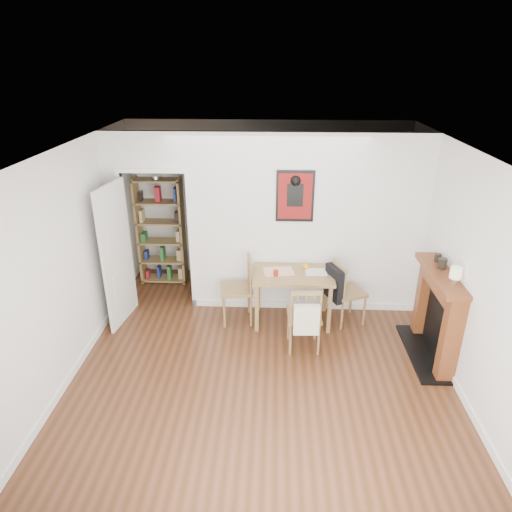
{
  "coord_description": "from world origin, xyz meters",
  "views": [
    {
      "loc": [
        0.13,
        -4.69,
        3.51
      ],
      "look_at": [
        -0.1,
        0.6,
        1.18
      ],
      "focal_mm": 32.0,
      "sensor_mm": 36.0,
      "label": 1
    }
  ],
  "objects_px": {
    "bookshelf": "(161,232)",
    "ceramic_jar_a": "(442,264)",
    "dining_table": "(293,279)",
    "ceramic_jar_b": "(438,258)",
    "chair_front": "(304,316)",
    "chair_left": "(237,290)",
    "orange_fruit": "(306,266)",
    "mantel_lamp": "(456,274)",
    "fireplace": "(438,312)",
    "notebook": "(316,272)",
    "chair_right": "(347,292)",
    "red_glass": "(276,273)"
  },
  "relations": [
    {
      "from": "red_glass",
      "to": "ceramic_jar_a",
      "type": "xyz_separation_m",
      "value": [
        1.99,
        -0.54,
        0.43
      ]
    },
    {
      "from": "notebook",
      "to": "mantel_lamp",
      "type": "height_order",
      "value": "mantel_lamp"
    },
    {
      "from": "dining_table",
      "to": "fireplace",
      "type": "bearing_deg",
      "value": -22.66
    },
    {
      "from": "ceramic_jar_a",
      "to": "bookshelf",
      "type": "bearing_deg",
      "value": 154.84
    },
    {
      "from": "mantel_lamp",
      "to": "ceramic_jar_a",
      "type": "bearing_deg",
      "value": 90.76
    },
    {
      "from": "dining_table",
      "to": "ceramic_jar_b",
      "type": "relative_size",
      "value": 10.72
    },
    {
      "from": "chair_left",
      "to": "orange_fruit",
      "type": "bearing_deg",
      "value": 9.49
    },
    {
      "from": "bookshelf",
      "to": "notebook",
      "type": "xyz_separation_m",
      "value": [
        2.43,
        -1.15,
        -0.12
      ]
    },
    {
      "from": "chair_right",
      "to": "orange_fruit",
      "type": "distance_m",
      "value": 0.67
    },
    {
      "from": "orange_fruit",
      "to": "ceramic_jar_a",
      "type": "distance_m",
      "value": 1.8
    },
    {
      "from": "dining_table",
      "to": "chair_front",
      "type": "bearing_deg",
      "value": -79.17
    },
    {
      "from": "fireplace",
      "to": "notebook",
      "type": "bearing_deg",
      "value": 151.78
    },
    {
      "from": "dining_table",
      "to": "chair_left",
      "type": "distance_m",
      "value": 0.81
    },
    {
      "from": "orange_fruit",
      "to": "notebook",
      "type": "xyz_separation_m",
      "value": [
        0.14,
        -0.1,
        -0.04
      ]
    },
    {
      "from": "bookshelf",
      "to": "orange_fruit",
      "type": "relative_size",
      "value": 20.72
    },
    {
      "from": "ceramic_jar_b",
      "to": "chair_front",
      "type": "bearing_deg",
      "value": -171.66
    },
    {
      "from": "chair_front",
      "to": "notebook",
      "type": "xyz_separation_m",
      "value": [
        0.19,
        0.7,
        0.29
      ]
    },
    {
      "from": "dining_table",
      "to": "chair_front",
      "type": "distance_m",
      "value": 0.7
    },
    {
      "from": "red_glass",
      "to": "orange_fruit",
      "type": "relative_size",
      "value": 0.98
    },
    {
      "from": "bookshelf",
      "to": "orange_fruit",
      "type": "distance_m",
      "value": 2.53
    },
    {
      "from": "chair_front",
      "to": "ceramic_jar_a",
      "type": "distance_m",
      "value": 1.79
    },
    {
      "from": "chair_left",
      "to": "bookshelf",
      "type": "bearing_deg",
      "value": 137.62
    },
    {
      "from": "mantel_lamp",
      "to": "fireplace",
      "type": "bearing_deg",
      "value": 89.01
    },
    {
      "from": "fireplace",
      "to": "ceramic_jar_b",
      "type": "xyz_separation_m",
      "value": [
        0.0,
        0.32,
        0.6
      ]
    },
    {
      "from": "chair_left",
      "to": "ceramic_jar_a",
      "type": "bearing_deg",
      "value": -13.4
    },
    {
      "from": "dining_table",
      "to": "chair_left",
      "type": "xyz_separation_m",
      "value": [
        -0.79,
        -0.02,
        -0.18
      ]
    },
    {
      "from": "dining_table",
      "to": "ceramic_jar_a",
      "type": "bearing_deg",
      "value": -19.58
    },
    {
      "from": "fireplace",
      "to": "mantel_lamp",
      "type": "distance_m",
      "value": 0.73
    },
    {
      "from": "chair_front",
      "to": "orange_fruit",
      "type": "distance_m",
      "value": 0.87
    },
    {
      "from": "bookshelf",
      "to": "red_glass",
      "type": "height_order",
      "value": "bookshelf"
    },
    {
      "from": "chair_left",
      "to": "chair_front",
      "type": "xyz_separation_m",
      "value": [
        0.91,
        -0.64,
        -0.02
      ]
    },
    {
      "from": "mantel_lamp",
      "to": "orange_fruit",
      "type": "bearing_deg",
      "value": 143.38
    },
    {
      "from": "bookshelf",
      "to": "ceramic_jar_a",
      "type": "relative_size",
      "value": 13.84
    },
    {
      "from": "bookshelf",
      "to": "notebook",
      "type": "height_order",
      "value": "bookshelf"
    },
    {
      "from": "chair_front",
      "to": "ceramic_jar_a",
      "type": "bearing_deg",
      "value": 1.27
    },
    {
      "from": "ceramic_jar_a",
      "to": "mantel_lamp",
      "type": "bearing_deg",
      "value": -89.24
    },
    {
      "from": "chair_right",
      "to": "orange_fruit",
      "type": "xyz_separation_m",
      "value": [
        -0.58,
        0.13,
        0.32
      ]
    },
    {
      "from": "chair_left",
      "to": "notebook",
      "type": "bearing_deg",
      "value": 3.06
    },
    {
      "from": "chair_right",
      "to": "notebook",
      "type": "bearing_deg",
      "value": 175.85
    },
    {
      "from": "dining_table",
      "to": "ceramic_jar_a",
      "type": "xyz_separation_m",
      "value": [
        1.75,
        -0.62,
        0.56
      ]
    },
    {
      "from": "mantel_lamp",
      "to": "ceramic_jar_b",
      "type": "bearing_deg",
      "value": 89.21
    },
    {
      "from": "chair_front",
      "to": "red_glass",
      "type": "height_order",
      "value": "chair_front"
    },
    {
      "from": "chair_front",
      "to": "red_glass",
      "type": "xyz_separation_m",
      "value": [
        -0.37,
        0.57,
        0.33
      ]
    },
    {
      "from": "red_glass",
      "to": "chair_left",
      "type": "bearing_deg",
      "value": 173.01
    },
    {
      "from": "fireplace",
      "to": "red_glass",
      "type": "distance_m",
      "value": 2.11
    },
    {
      "from": "fireplace",
      "to": "ceramic_jar_a",
      "type": "bearing_deg",
      "value": 95.32
    },
    {
      "from": "chair_left",
      "to": "notebook",
      "type": "distance_m",
      "value": 1.14
    },
    {
      "from": "chair_front",
      "to": "ceramic_jar_b",
      "type": "height_order",
      "value": "ceramic_jar_b"
    },
    {
      "from": "bookshelf",
      "to": "orange_fruit",
      "type": "height_order",
      "value": "bookshelf"
    },
    {
      "from": "bookshelf",
      "to": "chair_right",
      "type": "bearing_deg",
      "value": -22.41
    }
  ]
}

